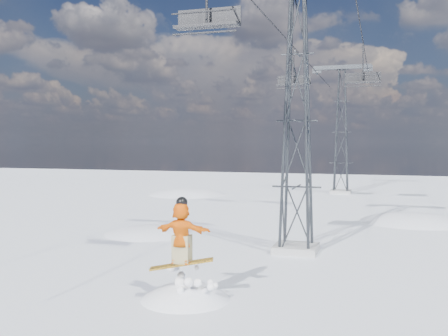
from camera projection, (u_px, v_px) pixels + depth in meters
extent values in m
plane|color=white|center=(220.00, 312.00, 13.56)|extent=(120.00, 120.00, 0.00)
sphere|color=white|center=(188.00, 311.00, 44.37)|extent=(22.00, 22.00, 22.00)
cube|color=#999999|center=(296.00, 248.00, 20.94)|extent=(1.80, 1.80, 0.30)
cube|color=#999999|center=(341.00, 192.00, 44.77)|extent=(1.80, 1.80, 0.30)
cube|color=#2E3136|center=(342.00, 67.00, 44.19)|extent=(5.00, 0.35, 0.35)
cube|color=#2E3136|center=(317.00, 71.00, 44.85)|extent=(0.80, 0.25, 0.50)
cube|color=#2E3136|center=(368.00, 68.00, 43.54)|extent=(0.80, 0.25, 0.50)
cylinder|color=black|center=(292.00, 45.00, 32.00)|extent=(0.06, 51.00, 0.06)
cylinder|color=black|center=(363.00, 41.00, 30.68)|extent=(0.06, 51.00, 0.06)
cube|color=gold|center=(182.00, 264.00, 14.33)|extent=(1.85, 0.87, 0.34)
imported|color=orange|center=(181.00, 233.00, 14.28)|extent=(1.66, 0.56, 1.78)
cube|color=#93875B|center=(181.00, 249.00, 14.30)|extent=(0.51, 0.39, 0.82)
sphere|color=black|center=(181.00, 203.00, 14.23)|extent=(0.33, 0.33, 0.33)
cube|color=black|center=(207.00, 26.00, 16.37)|extent=(2.20, 0.50, 0.09)
cube|color=black|center=(209.00, 18.00, 16.59)|extent=(2.20, 0.07, 0.61)
cylinder|color=black|center=(204.00, 33.00, 16.13)|extent=(2.20, 0.07, 0.07)
cylinder|color=black|center=(203.00, 12.00, 16.04)|extent=(2.20, 0.06, 0.06)
cylinder|color=black|center=(363.00, 63.00, 31.44)|extent=(0.09, 0.09, 2.44)
cube|color=black|center=(363.00, 82.00, 31.50)|extent=(2.22, 0.50, 0.09)
cube|color=black|center=(363.00, 77.00, 31.72)|extent=(2.22, 0.07, 0.61)
cylinder|color=black|center=(362.00, 86.00, 31.25)|extent=(2.22, 0.07, 0.07)
cylinder|color=black|center=(363.00, 75.00, 31.17)|extent=(2.22, 0.06, 0.06)
cylinder|color=black|center=(294.00, 66.00, 32.80)|extent=(0.09, 0.09, 2.45)
cube|color=black|center=(294.00, 85.00, 32.86)|extent=(2.23, 0.50, 0.09)
cube|color=black|center=(294.00, 80.00, 33.08)|extent=(2.23, 0.07, 0.61)
cylinder|color=black|center=(293.00, 88.00, 32.61)|extent=(2.23, 0.07, 0.07)
cylinder|color=black|center=(293.00, 78.00, 32.52)|extent=(2.23, 0.06, 0.06)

